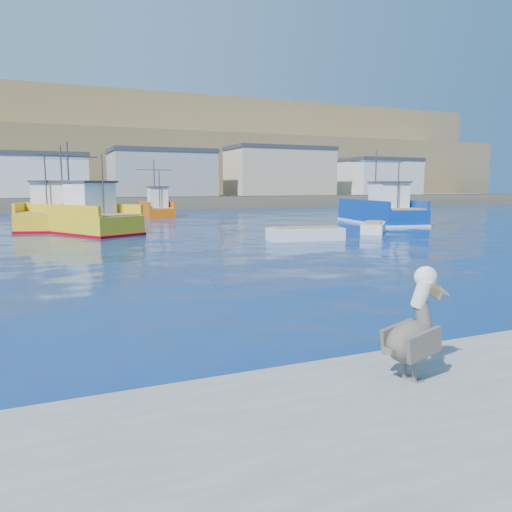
% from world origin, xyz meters
% --- Properties ---
extents(ground, '(260.00, 260.00, 0.00)m').
position_xyz_m(ground, '(0.00, 0.00, 0.00)').
color(ground, navy).
rests_on(ground, ground).
extents(dock_bollards, '(36.20, 0.20, 0.30)m').
position_xyz_m(dock_bollards, '(0.60, -3.40, 0.65)').
color(dock_bollards, '#4C4C4C').
rests_on(dock_bollards, dock).
extents(far_shore, '(200.00, 81.00, 24.00)m').
position_xyz_m(far_shore, '(0.00, 109.20, 8.98)').
color(far_shore, brown).
rests_on(far_shore, ground).
extents(trawler_yellow_a, '(6.48, 11.13, 6.42)m').
position_xyz_m(trawler_yellow_a, '(-5.86, 32.02, 1.00)').
color(trawler_yellow_a, gold).
rests_on(trawler_yellow_a, ground).
extents(trawler_yellow_b, '(7.95, 10.59, 6.37)m').
position_xyz_m(trawler_yellow_b, '(-4.61, 26.96, 0.98)').
color(trawler_yellow_b, gold).
rests_on(trawler_yellow_b, ground).
extents(trawler_blue, '(5.49, 10.93, 6.41)m').
position_xyz_m(trawler_blue, '(20.14, 26.17, 1.00)').
color(trawler_blue, '#063194').
rests_on(trawler_blue, ground).
extents(boat_orange, '(3.68, 7.09, 5.91)m').
position_xyz_m(boat_orange, '(4.09, 43.13, 0.97)').
color(boat_orange, '#D65007').
rests_on(boat_orange, ground).
extents(skiff_mid, '(4.71, 2.33, 0.98)m').
position_xyz_m(skiff_mid, '(7.36, 16.55, 0.31)').
color(skiff_mid, silver).
rests_on(skiff_mid, ground).
extents(skiff_far, '(3.05, 3.56, 0.76)m').
position_xyz_m(skiff_far, '(26.62, 36.63, 0.24)').
color(skiff_far, silver).
rests_on(skiff_far, ground).
extents(skiff_extra, '(3.71, 3.97, 0.88)m').
position_xyz_m(skiff_extra, '(14.26, 19.22, 0.28)').
color(skiff_extra, silver).
rests_on(skiff_extra, ground).
extents(pelican, '(1.31, 0.65, 1.62)m').
position_xyz_m(pelican, '(-2.26, -4.19, 1.19)').
color(pelican, '#595451').
rests_on(pelican, dock).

